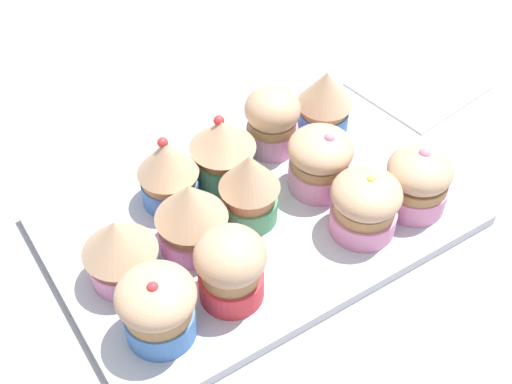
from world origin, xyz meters
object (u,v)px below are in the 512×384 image
object	(u,v)px
cupcake_0	(325,99)
cupcake_11	(158,306)
baking_tray	(256,218)
cupcake_3	(168,171)
cupcake_10	(231,267)
cupcake_7	(121,251)
cupcake_1	(272,120)
napkin	(418,85)
cupcake_4	(321,161)
cupcake_8	(418,181)
cupcake_2	(222,149)
cupcake_9	(365,204)
cupcake_6	(194,218)
cupcake_5	(248,185)

from	to	relation	value
cupcake_0	cupcake_11	xyz separation A→B (cm)	(26.18, 13.41, -0.21)
baking_tray	cupcake_3	world-z (taller)	cupcake_3
baking_tray	cupcake_10	distance (cm)	10.36
cupcake_3	cupcake_7	size ratio (longest dim) A/B	1.06
cupcake_1	napkin	distance (cm)	21.26
cupcake_4	cupcake_8	distance (cm)	9.12
cupcake_2	napkin	xyz separation A→B (cm)	(-27.32, -1.70, -4.66)
cupcake_0	cupcake_2	world-z (taller)	cupcake_2
cupcake_3	cupcake_4	distance (cm)	14.45
cupcake_11	napkin	xyz separation A→B (cm)	(-40.71, -14.31, -4.49)
cupcake_9	napkin	bearing A→B (deg)	-144.44
cupcake_6	cupcake_9	world-z (taller)	cupcake_6
cupcake_7	cupcake_10	world-z (taller)	cupcake_10
cupcake_3	cupcake_11	world-z (taller)	cupcake_3
baking_tray	cupcake_8	distance (cm)	15.48
cupcake_4	cupcake_2	bearing A→B (deg)	-39.89
cupcake_0	cupcake_9	distance (cm)	14.45
baking_tray	cupcake_9	xyz separation A→B (cm)	(-7.30, 6.70, 3.82)
cupcake_2	cupcake_3	bearing A→B (deg)	-1.41
cupcake_3	cupcake_4	size ratio (longest dim) A/B	1.11
cupcake_8	cupcake_9	xyz separation A→B (cm)	(5.95, -0.34, 0.01)
cupcake_7	cupcake_10	size ratio (longest dim) A/B	0.98
cupcake_1	cupcake_9	xyz separation A→B (cm)	(-0.79, 13.80, -0.39)
cupcake_10	cupcake_2	bearing A→B (deg)	-118.06
cupcake_1	cupcake_10	xyz separation A→B (cm)	(13.20, 13.70, 0.15)
cupcake_9	cupcake_2	bearing A→B (deg)	-59.73
cupcake_0	cupcake_1	xyz separation A→B (cm)	(6.24, -0.42, -0.19)
cupcake_9	cupcake_10	bearing A→B (deg)	-0.41
cupcake_4	cupcake_10	bearing A→B (deg)	24.73
napkin	cupcake_7	bearing A→B (deg)	10.88
cupcake_10	baking_tray	bearing A→B (deg)	-135.41
cupcake_9	cupcake_7	bearing A→B (deg)	-17.19
cupcake_10	cupcake_11	bearing A→B (deg)	1.17
cupcake_5	cupcake_4	bearing A→B (deg)	177.24
cupcake_6	cupcake_11	xyz separation A→B (cm)	(6.74, 6.27, -0.28)
cupcake_0	cupcake_1	bearing A→B (deg)	-3.88
cupcake_5	cupcake_11	distance (cm)	14.50
baking_tray	cupcake_5	size ratio (longest dim) A/B	4.86
cupcake_8	cupcake_9	distance (cm)	5.96
cupcake_1	cupcake_10	bearing A→B (deg)	46.06
baking_tray	cupcake_6	bearing A→B (deg)	3.97
cupcake_5	cupcake_10	size ratio (longest dim) A/B	1.08
cupcake_8	cupcake_0	bearing A→B (deg)	-87.90
baking_tray	cupcake_7	world-z (taller)	cupcake_7
cupcake_3	cupcake_4	xyz separation A→B (cm)	(-13.04, 6.21, -0.39)
cupcake_11	napkin	bearing A→B (deg)	-160.63
cupcake_4	cupcake_5	world-z (taller)	cupcake_5
cupcake_8	baking_tray	bearing A→B (deg)	-27.96
cupcake_4	napkin	size ratio (longest dim) A/B	0.54
cupcake_7	napkin	size ratio (longest dim) A/B	0.56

